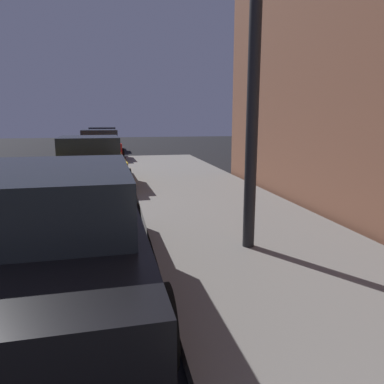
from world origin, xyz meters
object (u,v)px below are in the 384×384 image
at_px(car_yellow_cab, 91,163).
at_px(car_red, 100,146).
at_px(car_blue, 103,139).
at_px(car_black, 51,234).

bearing_deg(car_yellow_cab, car_red, 90.01).
height_order(car_yellow_cab, car_red, same).
xyz_separation_m(car_red, car_blue, (-0.00, 5.59, -0.01)).
height_order(car_yellow_cab, car_blue, same).
bearing_deg(car_red, car_black, -90.00).
xyz_separation_m(car_yellow_cab, car_red, (-0.00, 6.75, 0.00)).
bearing_deg(car_yellow_cab, car_blue, 90.01).
bearing_deg(car_black, car_red, 90.00).
xyz_separation_m(car_black, car_blue, (-0.00, 18.95, -0.01)).
height_order(car_black, car_blue, same).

